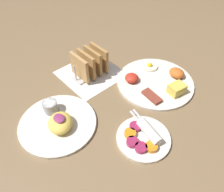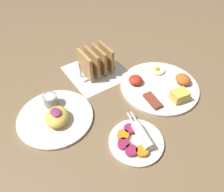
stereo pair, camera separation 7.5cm
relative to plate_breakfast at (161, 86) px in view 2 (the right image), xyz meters
The scene contains 6 objects.
ground_plane 0.22m from the plate_breakfast, 109.91° to the right, with size 3.00×3.00×0.00m, color brown.
napkin_flat 0.26m from the plate_breakfast, 144.89° to the right, with size 0.22×0.22×0.00m.
plate_breakfast is the anchor object (origin of this frame).
plate_condiments 0.26m from the plate_breakfast, 59.03° to the right, with size 0.17×0.17×0.04m.
plate_foreground 0.40m from the plate_breakfast, 102.60° to the right, with size 0.25×0.25×0.06m.
toast_rack 0.27m from the plate_breakfast, 144.89° to the right, with size 0.10×0.15×0.10m.
Camera 2 is at (0.47, -0.28, 0.57)m, focal length 35.00 mm.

